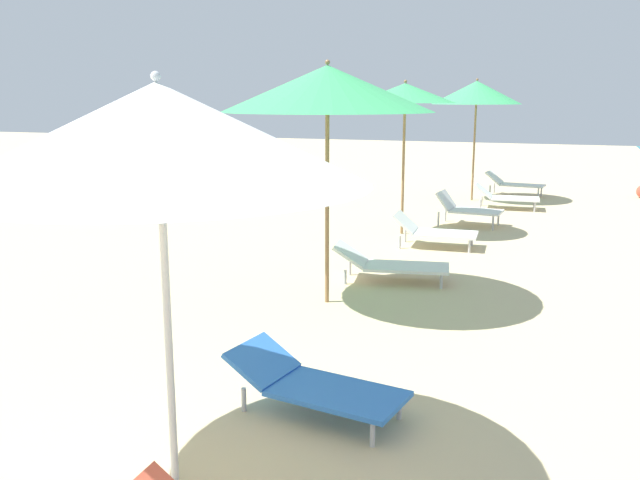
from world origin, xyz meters
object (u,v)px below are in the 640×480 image
object	(u,v)px
umbrella_second	(158,134)
umbrella_farthest	(477,93)
lounger_fourth_inland	(434,231)
lounger_second_shoreside	(314,384)
lounger_fourth_shoreside	(467,208)
lounger_third_shoreside	(390,263)
lounger_farthest_shoreside	(514,183)
umbrella_third	(327,89)
lounger_farthest_inland	(506,196)
umbrella_fourth	(405,93)

from	to	relation	value
umbrella_second	umbrella_farthest	bearing A→B (deg)	89.70
lounger_fourth_inland	lounger_second_shoreside	bearing A→B (deg)	-91.13
lounger_fourth_shoreside	lounger_fourth_inland	size ratio (longest dim) A/B	0.90
lounger_third_shoreside	lounger_second_shoreside	bearing A→B (deg)	-94.07
lounger_second_shoreside	lounger_farthest_shoreside	distance (m)	13.25
umbrella_third	lounger_farthest_inland	bearing A→B (deg)	80.40
lounger_fourth_inland	lounger_farthest_inland	world-z (taller)	lounger_fourth_inland
umbrella_second	umbrella_fourth	distance (m)	8.64
umbrella_second	lounger_third_shoreside	world-z (taller)	umbrella_second
umbrella_third	umbrella_fourth	xyz separation A→B (m)	(-0.15, 4.53, -0.03)
lounger_fourth_inland	lounger_farthest_shoreside	world-z (taller)	lounger_farthest_shoreside
umbrella_second	lounger_fourth_inland	world-z (taller)	umbrella_second
lounger_fourth_inland	umbrella_farthest	xyz separation A→B (m)	(-0.15, 5.66, 2.32)
lounger_fourth_shoreside	lounger_fourth_inland	world-z (taller)	lounger_fourth_shoreside
umbrella_third	umbrella_farthest	size ratio (longest dim) A/B	0.99
umbrella_second	lounger_farthest_inland	bearing A→B (deg)	85.46
lounger_third_shoreside	umbrella_fourth	distance (m)	4.10
umbrella_second	lounger_third_shoreside	distance (m)	5.66
umbrella_second	lounger_fourth_inland	xyz separation A→B (m)	(0.22, 7.67, -1.99)
lounger_third_shoreside	lounger_farthest_inland	size ratio (longest dim) A/B	1.12
lounger_farthest_shoreside	lounger_farthest_inland	xyz separation A→B (m)	(-0.00, -2.23, -0.04)
umbrella_fourth	lounger_farthest_inland	size ratio (longest dim) A/B	1.90
lounger_fourth_shoreside	umbrella_third	bearing A→B (deg)	-94.19
lounger_third_shoreside	umbrella_farthest	bearing A→B (deg)	79.74
umbrella_second	umbrella_farthest	xyz separation A→B (m)	(0.07, 13.33, 0.33)
lounger_third_shoreside	umbrella_farthest	xyz separation A→B (m)	(-0.01, 8.04, 2.35)
umbrella_second	lounger_fourth_shoreside	size ratio (longest dim) A/B	2.05
lounger_farthest_shoreside	umbrella_third	bearing A→B (deg)	-91.11
umbrella_second	lounger_fourth_shoreside	world-z (taller)	umbrella_second
umbrella_farthest	umbrella_second	bearing A→B (deg)	-90.30
umbrella_fourth	lounger_fourth_shoreside	distance (m)	2.73
umbrella_farthest	lounger_farthest_inland	bearing A→B (deg)	-50.40
lounger_farthest_shoreside	lounger_farthest_inland	distance (m)	2.23
umbrella_fourth	lounger_fourth_inland	distance (m)	2.59
umbrella_second	lounger_fourth_shoreside	xyz separation A→B (m)	(0.45, 9.86, -1.93)
lounger_second_shoreside	lounger_farthest_shoreside	size ratio (longest dim) A/B	0.99
umbrella_third	lounger_fourth_inland	bearing A→B (deg)	80.12
lounger_fourth_shoreside	umbrella_farthest	distance (m)	4.15
umbrella_second	lounger_second_shoreside	world-z (taller)	umbrella_second
lounger_third_shoreside	lounger_fourth_inland	xyz separation A→B (m)	(0.14, 2.38, 0.03)
lounger_second_shoreside	lounger_farthest_shoreside	xyz separation A→B (m)	(0.45, 13.25, 0.07)
lounger_fourth_shoreside	lounger_farthest_inland	xyz separation A→B (m)	(0.52, 2.38, -0.06)
umbrella_third	umbrella_fourth	world-z (taller)	umbrella_third
lounger_fourth_inland	lounger_farthest_inland	bearing A→B (deg)	76.77
umbrella_third	lounger_fourth_inland	distance (m)	4.30
umbrella_third	lounger_fourth_inland	xyz separation A→B (m)	(0.62, 3.58, -2.30)
lounger_third_shoreside	lounger_fourth_inland	size ratio (longest dim) A/B	1.15
lounger_third_shoreside	lounger_farthest_shoreside	world-z (taller)	lounger_farthest_shoreside
lounger_farthest_shoreside	lounger_third_shoreside	bearing A→B (deg)	-89.10
umbrella_third	lounger_farthest_shoreside	world-z (taller)	umbrella_third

